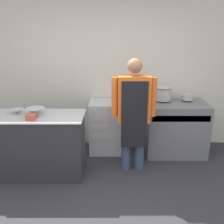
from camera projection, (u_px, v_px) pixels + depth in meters
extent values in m
cube|color=silver|center=(107.00, 71.00, 4.57)|extent=(8.00, 0.05, 2.70)
cube|color=#2D2D33|center=(39.00, 146.00, 3.79)|extent=(1.24, 0.62, 0.88)
cube|color=#B2B5BC|center=(36.00, 116.00, 3.66)|extent=(1.29, 0.64, 0.02)
cube|color=slate|center=(174.00, 128.00, 4.45)|extent=(0.99, 0.68, 0.89)
cube|color=#B2B5BC|center=(180.00, 118.00, 4.06)|extent=(0.91, 0.03, 0.10)
cube|color=#B2B5BC|center=(171.00, 97.00, 4.62)|extent=(0.99, 0.03, 0.02)
cube|color=silver|center=(106.00, 126.00, 4.53)|extent=(0.59, 0.56, 0.88)
cube|color=silver|center=(106.00, 130.00, 4.26)|extent=(0.51, 0.02, 0.62)
cylinder|color=#38476B|center=(125.00, 146.00, 3.92)|extent=(0.14, 0.14, 0.77)
cylinder|color=#38476B|center=(138.00, 146.00, 3.92)|extent=(0.14, 0.14, 0.77)
cube|color=orange|center=(133.00, 99.00, 3.70)|extent=(0.45, 0.22, 0.67)
cube|color=black|center=(133.00, 115.00, 3.65)|extent=(0.36, 0.02, 0.96)
cylinder|color=orange|center=(114.00, 97.00, 3.69)|extent=(0.09, 0.09, 0.57)
cylinder|color=orange|center=(152.00, 97.00, 3.69)|extent=(0.09, 0.09, 0.57)
sphere|color=#9E7051|center=(134.00, 66.00, 3.56)|extent=(0.21, 0.21, 0.21)
cone|color=#B2B5BC|center=(34.00, 112.00, 3.67)|extent=(0.27, 0.27, 0.10)
cone|color=#B2B5BC|center=(16.00, 111.00, 3.72)|extent=(0.17, 0.17, 0.07)
cube|color=#B24C3F|center=(30.00, 117.00, 3.48)|extent=(0.13, 0.13, 0.07)
cylinder|color=#B2B5BC|center=(161.00, 94.00, 4.39)|extent=(0.28, 0.28, 0.20)
ellipsoid|color=#B2B5BC|center=(162.00, 87.00, 4.36)|extent=(0.27, 0.27, 0.05)
cylinder|color=#B2B5BC|center=(186.00, 97.00, 4.41)|extent=(0.18, 0.18, 0.10)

